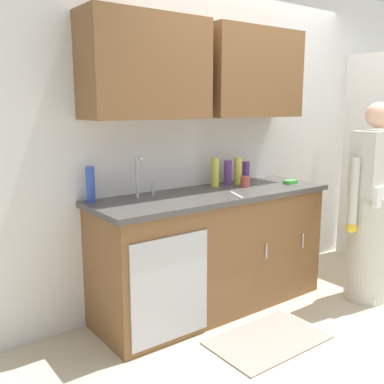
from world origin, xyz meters
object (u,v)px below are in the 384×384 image
(sink, at_px, (153,203))
(sponge, at_px, (290,182))
(knife_on_counter, at_px, (236,195))
(person_at_sink, at_px, (371,218))
(bottle_water_short, at_px, (215,172))
(cup_by_sink, at_px, (245,182))
(bottle_cleaner_spray, at_px, (90,184))
(bottle_water_tall, at_px, (246,171))
(bottle_soap, at_px, (228,173))
(bottle_dish_liquid, at_px, (238,171))

(sink, xyz_separation_m, sponge, (1.30, -0.11, 0.03))
(knife_on_counter, bearing_deg, sink, 92.40)
(person_at_sink, bearing_deg, knife_on_counter, 157.59)
(bottle_water_short, bearing_deg, cup_by_sink, -39.36)
(person_at_sink, xyz_separation_m, knife_on_counter, (-1.07, 0.44, 0.25))
(bottle_water_short, distance_m, cup_by_sink, 0.26)
(sponge, bearing_deg, bottle_cleaner_spray, 168.97)
(bottle_water_tall, bearing_deg, bottle_soap, -171.36)
(cup_by_sink, bearing_deg, knife_on_counter, -143.18)
(bottle_dish_liquid, relative_size, bottle_water_short, 0.96)
(bottle_water_tall, bearing_deg, bottle_cleaner_spray, 179.91)
(bottle_water_tall, xyz_separation_m, bottle_cleaner_spray, (-1.45, 0.00, 0.04))
(bottle_water_tall, bearing_deg, knife_on_counter, -139.53)
(sink, bearing_deg, bottle_water_tall, 10.92)
(sponge, bearing_deg, knife_on_counter, -172.34)
(bottle_dish_liquid, xyz_separation_m, bottle_cleaner_spray, (-1.29, 0.07, 0.01))
(person_at_sink, distance_m, knife_on_counter, 1.19)
(sink, xyz_separation_m, bottle_dish_liquid, (0.93, 0.14, 0.13))
(bottle_cleaner_spray, relative_size, knife_on_counter, 1.03)
(bottle_cleaner_spray, bearing_deg, knife_on_counter, -23.46)
(knife_on_counter, bearing_deg, bottle_cleaner_spray, 87.95)
(bottle_water_short, distance_m, sponge, 0.67)
(person_at_sink, relative_size, knife_on_counter, 6.75)
(person_at_sink, relative_size, cup_by_sink, 18.78)
(bottle_soap, xyz_separation_m, bottle_dish_liquid, (0.08, -0.03, 0.01))
(bottle_cleaner_spray, bearing_deg, bottle_dish_liquid, -3.11)
(bottle_water_tall, xyz_separation_m, bottle_dish_liquid, (-0.16, -0.07, 0.03))
(sink, bearing_deg, bottle_soap, 11.56)
(bottle_soap, bearing_deg, cup_by_sink, -74.36)
(person_at_sink, xyz_separation_m, cup_by_sink, (-0.78, 0.66, 0.29))
(bottle_dish_liquid, bearing_deg, knife_on_counter, -133.41)
(bottle_soap, bearing_deg, bottle_dish_liquid, -20.18)
(person_at_sink, xyz_separation_m, bottle_soap, (-0.83, 0.82, 0.35))
(sink, height_order, bottle_cleaner_spray, sink)
(knife_on_counter, bearing_deg, bottle_dish_liquid, -22.01)
(bottle_water_tall, height_order, bottle_dish_liquid, bottle_dish_liquid)
(bottle_dish_liquid, relative_size, knife_on_counter, 0.95)
(bottle_soap, relative_size, bottle_dish_liquid, 0.89)
(bottle_cleaner_spray, relative_size, cup_by_sink, 2.86)
(bottle_water_tall, relative_size, cup_by_sink, 2.00)
(knife_on_counter, bearing_deg, sponge, -60.94)
(bottle_water_tall, bearing_deg, person_at_sink, -55.70)
(sponge, bearing_deg, bottle_water_short, 155.05)
(sink, height_order, bottle_water_short, sink)
(bottle_cleaner_spray, bearing_deg, sink, -30.14)
(cup_by_sink, bearing_deg, bottle_water_tall, 45.21)
(sink, height_order, bottle_soap, sink)
(cup_by_sink, bearing_deg, bottle_soap, 105.64)
(bottle_water_tall, distance_m, bottle_cleaner_spray, 1.45)
(bottle_water_short, bearing_deg, person_at_sink, -39.98)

